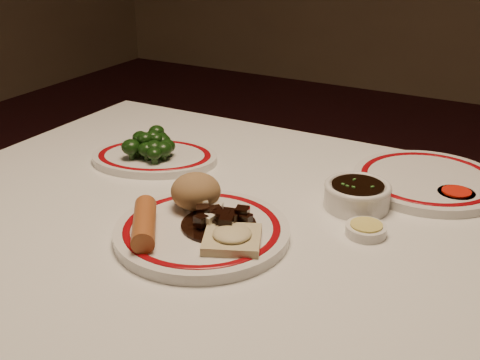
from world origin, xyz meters
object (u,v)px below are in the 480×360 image
object	(u,v)px
spring_roll	(144,223)
stirfry_heap	(218,219)
soy_bowl	(357,196)
main_plate	(202,231)
rice_mound	(196,191)
fried_wonton	(232,237)
broccoli_pile	(152,144)
broccoli_plate	(155,157)
dining_table	(242,271)

from	to	relation	value
spring_roll	stirfry_heap	xyz separation A→B (m)	(0.08, 0.07, -0.01)
stirfry_heap	soy_bowl	size ratio (longest dim) A/B	1.05
main_plate	rice_mound	xyz separation A→B (m)	(-0.04, 0.05, 0.04)
spring_roll	stirfry_heap	bearing A→B (deg)	6.20
fried_wonton	stirfry_heap	bearing A→B (deg)	140.93
soy_bowl	broccoli_pile	bearing A→B (deg)	-179.08
main_plate	broccoli_pile	size ratio (longest dim) A/B	3.01
rice_mound	broccoli_plate	bearing A→B (deg)	141.75
dining_table	soy_bowl	xyz separation A→B (m)	(0.14, 0.14, 0.11)
stirfry_heap	spring_roll	bearing A→B (deg)	-138.49
main_plate	broccoli_pile	bearing A→B (deg)	139.89
rice_mound	broccoli_pile	distance (m)	0.26
spring_roll	rice_mound	bearing A→B (deg)	44.07
broccoli_pile	broccoli_plate	bearing A→B (deg)	67.64
main_plate	soy_bowl	bearing A→B (deg)	51.37
dining_table	fried_wonton	distance (m)	0.16
main_plate	fried_wonton	world-z (taller)	fried_wonton
stirfry_heap	broccoli_plate	size ratio (longest dim) A/B	0.39
broccoli_plate	broccoli_pile	size ratio (longest dim) A/B	2.74
fried_wonton	broccoli_pile	world-z (taller)	broccoli_pile
dining_table	broccoli_pile	world-z (taller)	broccoli_pile
rice_mound	soy_bowl	xyz separation A→B (m)	(0.22, 0.16, -0.03)
main_plate	stirfry_heap	world-z (taller)	stirfry_heap
dining_table	fried_wonton	xyz separation A→B (m)	(0.04, -0.09, 0.12)
dining_table	broccoli_plate	distance (m)	0.33
broccoli_plate	broccoli_pile	world-z (taller)	broccoli_pile
rice_mound	spring_roll	world-z (taller)	rice_mound
rice_mound	soy_bowl	bearing A→B (deg)	37.13
rice_mound	stirfry_heap	distance (m)	0.07
spring_roll	broccoli_plate	distance (m)	0.33
fried_wonton	broccoli_pile	size ratio (longest dim) A/B	0.99
fried_wonton	soy_bowl	world-z (taller)	same
dining_table	fried_wonton	world-z (taller)	fried_wonton
dining_table	stirfry_heap	world-z (taller)	stirfry_heap
rice_mound	soy_bowl	world-z (taller)	rice_mound
main_plate	soy_bowl	xyz separation A→B (m)	(0.17, 0.22, 0.01)
stirfry_heap	soy_bowl	distance (m)	0.25
main_plate	broccoli_pile	xyz separation A→B (m)	(-0.25, 0.21, 0.03)
spring_roll	soy_bowl	distance (m)	0.36
broccoli_pile	soy_bowl	distance (m)	0.42
fried_wonton	soy_bowl	xyz separation A→B (m)	(0.11, 0.24, -0.01)
stirfry_heap	broccoli_plate	bearing A→B (deg)	143.73
broccoli_plate	soy_bowl	distance (m)	0.42
rice_mound	fried_wonton	bearing A→B (deg)	-33.59
dining_table	main_plate	distance (m)	0.13
fried_wonton	broccoli_pile	distance (m)	0.39
stirfry_heap	broccoli_plate	xyz separation A→B (m)	(-0.27, 0.20, -0.02)
stirfry_heap	broccoli_pile	distance (m)	0.33
main_plate	fried_wonton	bearing A→B (deg)	-17.22
dining_table	main_plate	bearing A→B (deg)	-112.56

